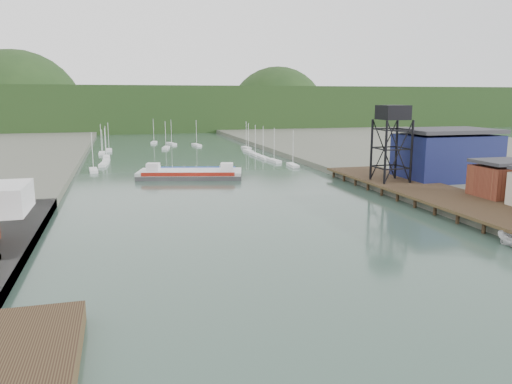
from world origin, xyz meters
TOP-DOWN VIEW (x-y plane):
  - ground at (0.00, 0.00)m, footprint 600.00×600.00m
  - west_stage at (-29.00, 0.00)m, footprint 10.00×18.00m
  - east_pier at (37.00, 45.00)m, footprint 14.00×70.00m
  - lift_tower at (35.00, 58.00)m, footprint 6.50×6.50m
  - blue_shed at (50.00, 60.00)m, footprint 20.50×14.50m
  - marina_sailboats at (0.08, 138.46)m, footprint 57.71×92.65m
  - distant_hills at (-3.98, 301.35)m, footprint 500.00×120.00m
  - chain_ferry at (-3.79, 86.88)m, footprint 27.12×16.00m

SIDE VIEW (x-z plane):
  - ground at x=0.00m, z-range 0.00..0.00m
  - marina_sailboats at x=0.08m, z-range -0.10..0.80m
  - west_stage at x=-29.00m, z-range 0.00..1.80m
  - chain_ferry at x=-3.79m, z-range -0.78..2.88m
  - east_pier at x=37.00m, z-range 0.67..3.12m
  - blue_shed at x=50.00m, z-range 1.41..12.71m
  - distant_hills at x=-3.98m, z-range -29.62..50.38m
  - lift_tower at x=35.00m, z-range 7.65..23.65m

